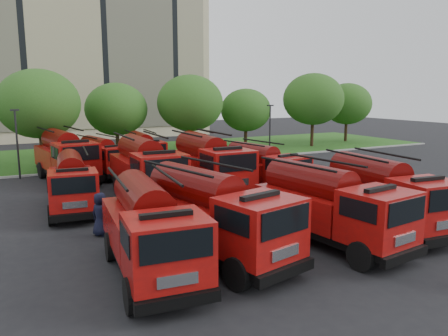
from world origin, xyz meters
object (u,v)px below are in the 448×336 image
object	(u,v)px
fire_truck_11	(200,150)
firefighter_4	(102,235)
firefighter_3	(387,225)
fire_truck_6	(208,164)
fire_truck_9	(103,157)
fire_truck_2	(329,206)
fire_truck_4	(72,183)
fire_truck_7	(263,168)
fire_truck_1	(214,215)
fire_truck_3	(384,194)
fire_truck_5	(146,168)
firefighter_1	(378,262)
fire_truck_8	(65,156)
firefighter_2	(407,212)
fire_truck_0	(150,229)
fire_truck_10	(143,151)
firefighter_5	(264,188)

from	to	relation	value
fire_truck_11	firefighter_4	size ratio (longest dim) A/B	3.26
firefighter_3	firefighter_4	distance (m)	13.51
fire_truck_6	fire_truck_9	bearing A→B (deg)	119.23
fire_truck_2	fire_truck_6	xyz separation A→B (m)	(-0.30, 11.08, 0.17)
fire_truck_4	firefighter_3	xyz separation A→B (m)	(13.07, -9.68, -1.53)
fire_truck_7	fire_truck_11	distance (m)	10.42
fire_truck_1	fire_truck_9	distance (m)	18.88
fire_truck_3	fire_truck_5	size ratio (longest dim) A/B	0.93
fire_truck_6	firefighter_1	size ratio (longest dim) A/B	4.56
fire_truck_4	fire_truck_1	bearing A→B (deg)	-62.03
fire_truck_8	firefighter_2	world-z (taller)	fire_truck_8
fire_truck_0	firefighter_4	xyz separation A→B (m)	(-0.67, 5.02, -1.63)
fire_truck_6	fire_truck_9	xyz separation A→B (m)	(-4.78, 8.64, -0.36)
fire_truck_5	fire_truck_7	size ratio (longest dim) A/B	1.16
fire_truck_0	firefighter_2	distance (m)	14.95
fire_truck_11	fire_truck_3	bearing A→B (deg)	-85.23
fire_truck_4	fire_truck_7	bearing A→B (deg)	3.00
fire_truck_11	firefighter_3	world-z (taller)	fire_truck_11
fire_truck_1	firefighter_3	size ratio (longest dim) A/B	4.77
fire_truck_6	fire_truck_0	bearing A→B (deg)	-124.44
fire_truck_1	fire_truck_3	distance (m)	8.64
fire_truck_0	fire_truck_5	bearing A→B (deg)	78.68
fire_truck_2	fire_truck_4	xyz separation A→B (m)	(-8.72, 10.43, -0.13)
fire_truck_3	fire_truck_1	bearing A→B (deg)	-177.15
fire_truck_10	firefighter_2	world-z (taller)	fire_truck_10
fire_truck_6	fire_truck_8	size ratio (longest dim) A/B	0.98
fire_truck_11	firefighter_2	bearing A→B (deg)	-74.22
fire_truck_6	firefighter_2	size ratio (longest dim) A/B	4.57
fire_truck_3	fire_truck_10	distance (m)	21.23
fire_truck_8	firefighter_4	world-z (taller)	fire_truck_8
fire_truck_4	firefighter_3	world-z (taller)	fire_truck_4
fire_truck_5	fire_truck_0	bearing A→B (deg)	-105.87
fire_truck_1	firefighter_5	size ratio (longest dim) A/B	5.30
firefighter_3	fire_truck_3	bearing A→B (deg)	-11.63
fire_truck_4	firefighter_4	xyz separation A→B (m)	(0.45, -4.88, -1.53)
fire_truck_10	firefighter_5	size ratio (longest dim) A/B	4.49
fire_truck_8	fire_truck_4	bearing A→B (deg)	-103.09
fire_truck_0	fire_truck_11	xyz separation A→B (m)	(10.85, 19.59, -0.19)
fire_truck_8	firefighter_1	distance (m)	23.10
fire_truck_2	firefighter_4	distance (m)	10.10
fire_truck_5	fire_truck_6	xyz separation A→B (m)	(4.00, -0.33, 0.01)
fire_truck_10	firefighter_4	distance (m)	16.96
fire_truck_11	firefighter_5	bearing A→B (deg)	-85.01
firefighter_2	fire_truck_4	bearing A→B (deg)	38.82
fire_truck_10	fire_truck_11	xyz separation A→B (m)	(4.75, -0.91, -0.05)
fire_truck_10	fire_truck_6	bearing A→B (deg)	-80.22
fire_truck_2	firefighter_2	bearing A→B (deg)	8.12
fire_truck_0	fire_truck_3	bearing A→B (deg)	5.10
fire_truck_10	firefighter_3	xyz separation A→B (m)	(5.85, -20.28, -1.50)
fire_truck_6	fire_truck_7	world-z (taller)	fire_truck_6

